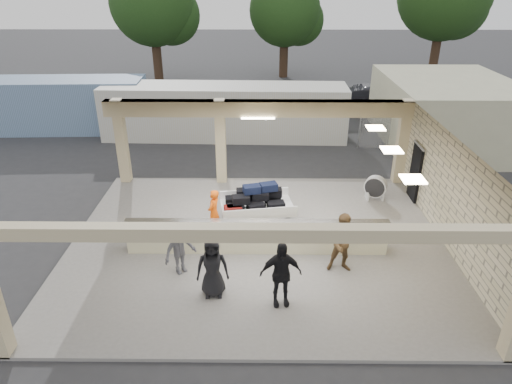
{
  "coord_description": "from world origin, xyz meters",
  "views": [
    {
      "loc": [
        0.09,
        -12.6,
        8.03
      ],
      "look_at": [
        -0.04,
        1.0,
        1.4
      ],
      "focal_mm": 32.0,
      "sensor_mm": 36.0,
      "label": 1
    }
  ],
  "objects_px": {
    "luggage_cart": "(256,203)",
    "passenger_c": "(180,249)",
    "car_white_a": "(412,112)",
    "drum_fan": "(376,187)",
    "car_white_b": "(457,110)",
    "car_dark": "(373,100)",
    "baggage_handler": "(214,212)",
    "passenger_a": "(344,243)",
    "passenger_b": "(281,274)",
    "container_blue": "(45,105)",
    "baggage_counter": "(257,237)",
    "container_white": "(225,112)",
    "passenger_d": "(212,267)"
  },
  "relations": [
    {
      "from": "drum_fan",
      "to": "passenger_b",
      "type": "bearing_deg",
      "value": -95.17
    },
    {
      "from": "passenger_c",
      "to": "container_white",
      "type": "xyz_separation_m",
      "value": [
        0.41,
        12.37,
        0.47
      ]
    },
    {
      "from": "luggage_cart",
      "to": "passenger_d",
      "type": "relative_size",
      "value": 1.51
    },
    {
      "from": "passenger_b",
      "to": "container_white",
      "type": "distance_m",
      "value": 13.93
    },
    {
      "from": "passenger_d",
      "to": "passenger_b",
      "type": "bearing_deg",
      "value": -16.21
    },
    {
      "from": "baggage_handler",
      "to": "passenger_c",
      "type": "relative_size",
      "value": 1.0
    },
    {
      "from": "passenger_d",
      "to": "car_white_b",
      "type": "relative_size",
      "value": 0.43
    },
    {
      "from": "car_white_a",
      "to": "car_white_b",
      "type": "relative_size",
      "value": 1.11
    },
    {
      "from": "passenger_a",
      "to": "container_blue",
      "type": "distance_m",
      "value": 19.45
    },
    {
      "from": "car_white_b",
      "to": "drum_fan",
      "type": "bearing_deg",
      "value": 139.18
    },
    {
      "from": "passenger_b",
      "to": "car_white_a",
      "type": "height_order",
      "value": "passenger_b"
    },
    {
      "from": "baggage_counter",
      "to": "luggage_cart",
      "type": "distance_m",
      "value": 1.76
    },
    {
      "from": "car_dark",
      "to": "drum_fan",
      "type": "bearing_deg",
      "value": 175.86
    },
    {
      "from": "drum_fan",
      "to": "passenger_c",
      "type": "distance_m",
      "value": 8.24
    },
    {
      "from": "baggage_counter",
      "to": "car_white_a",
      "type": "xyz_separation_m",
      "value": [
        8.9,
        13.68,
        0.06
      ]
    },
    {
      "from": "car_white_b",
      "to": "car_dark",
      "type": "height_order",
      "value": "car_dark"
    },
    {
      "from": "baggage_handler",
      "to": "passenger_a",
      "type": "xyz_separation_m",
      "value": [
        3.92,
        -2.02,
        0.12
      ]
    },
    {
      "from": "passenger_b",
      "to": "car_white_b",
      "type": "bearing_deg",
      "value": 49.54
    },
    {
      "from": "car_white_a",
      "to": "drum_fan",
      "type": "bearing_deg",
      "value": 138.6
    },
    {
      "from": "baggage_handler",
      "to": "car_white_a",
      "type": "height_order",
      "value": "baggage_handler"
    },
    {
      "from": "passenger_a",
      "to": "car_white_b",
      "type": "relative_size",
      "value": 0.45
    },
    {
      "from": "passenger_a",
      "to": "container_white",
      "type": "distance_m",
      "value": 12.95
    },
    {
      "from": "luggage_cart",
      "to": "drum_fan",
      "type": "relative_size",
      "value": 2.84
    },
    {
      "from": "car_white_b",
      "to": "container_blue",
      "type": "height_order",
      "value": "container_blue"
    },
    {
      "from": "drum_fan",
      "to": "passenger_c",
      "type": "height_order",
      "value": "passenger_c"
    },
    {
      "from": "baggage_counter",
      "to": "car_dark",
      "type": "xyz_separation_m",
      "value": [
        7.11,
        15.86,
        0.22
      ]
    },
    {
      "from": "drum_fan",
      "to": "car_dark",
      "type": "xyz_separation_m",
      "value": [
        2.62,
        12.23,
        0.21
      ]
    },
    {
      "from": "luggage_cart",
      "to": "container_blue",
      "type": "height_order",
      "value": "container_blue"
    },
    {
      "from": "car_white_b",
      "to": "passenger_a",
      "type": "bearing_deg",
      "value": 142.33
    },
    {
      "from": "drum_fan",
      "to": "car_white_b",
      "type": "bearing_deg",
      "value": 82.69
    },
    {
      "from": "baggage_counter",
      "to": "car_white_b",
      "type": "relative_size",
      "value": 2.02
    },
    {
      "from": "luggage_cart",
      "to": "passenger_c",
      "type": "distance_m",
      "value": 3.61
    },
    {
      "from": "drum_fan",
      "to": "baggage_handler",
      "type": "bearing_deg",
      "value": -128.97
    },
    {
      "from": "passenger_d",
      "to": "luggage_cart",
      "type": "bearing_deg",
      "value": 69.43
    },
    {
      "from": "baggage_handler",
      "to": "container_blue",
      "type": "xyz_separation_m",
      "value": [
        -10.29,
        11.25,
        0.51
      ]
    },
    {
      "from": "luggage_cart",
      "to": "baggage_counter",
      "type": "bearing_deg",
      "value": -97.04
    },
    {
      "from": "passenger_c",
      "to": "car_dark",
      "type": "xyz_separation_m",
      "value": [
        9.3,
        17.05,
        -0.09
      ]
    },
    {
      "from": "passenger_a",
      "to": "container_blue",
      "type": "bearing_deg",
      "value": 139.36
    },
    {
      "from": "car_white_b",
      "to": "container_blue",
      "type": "distance_m",
      "value": 23.48
    },
    {
      "from": "passenger_a",
      "to": "car_white_b",
      "type": "xyz_separation_m",
      "value": [
        9.18,
        15.21,
        -0.38
      ]
    },
    {
      "from": "passenger_c",
      "to": "container_white",
      "type": "distance_m",
      "value": 12.39
    },
    {
      "from": "passenger_a",
      "to": "car_dark",
      "type": "distance_m",
      "value": 17.51
    },
    {
      "from": "car_dark",
      "to": "car_white_a",
      "type": "bearing_deg",
      "value": -132.67
    },
    {
      "from": "drum_fan",
      "to": "container_white",
      "type": "distance_m",
      "value": 9.85
    },
    {
      "from": "car_white_a",
      "to": "container_white",
      "type": "height_order",
      "value": "container_white"
    },
    {
      "from": "drum_fan",
      "to": "car_white_b",
      "type": "distance_m",
      "value": 12.76
    },
    {
      "from": "car_white_a",
      "to": "baggage_handler",
      "type": "bearing_deg",
      "value": 123.15
    },
    {
      "from": "luggage_cart",
      "to": "car_white_a",
      "type": "bearing_deg",
      "value": 44.16
    },
    {
      "from": "baggage_counter",
      "to": "baggage_handler",
      "type": "relative_size",
      "value": 5.15
    },
    {
      "from": "luggage_cart",
      "to": "passenger_c",
      "type": "bearing_deg",
      "value": -135.06
    }
  ]
}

